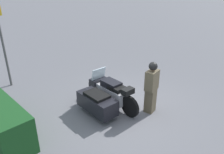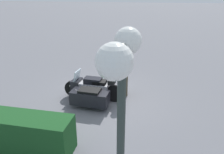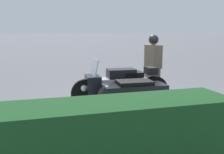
# 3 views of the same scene
# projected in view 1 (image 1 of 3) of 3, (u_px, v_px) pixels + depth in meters

# --- Properties ---
(ground_plane) EXTENTS (160.00, 160.00, 0.00)m
(ground_plane) POSITION_uv_depth(u_px,v_px,m) (125.00, 110.00, 7.25)
(ground_plane) COLOR slate
(police_motorcycle) EXTENTS (2.46, 1.36, 1.17)m
(police_motorcycle) POSITION_uv_depth(u_px,v_px,m) (102.00, 96.00, 7.13)
(police_motorcycle) COLOR black
(police_motorcycle) RESTS_ON ground
(officer_rider) EXTENTS (0.36, 0.51, 1.72)m
(officer_rider) POSITION_uv_depth(u_px,v_px,m) (151.00, 86.00, 6.82)
(officer_rider) COLOR brown
(officer_rider) RESTS_ON ground
(traffic_light_near) EXTENTS (0.22, 0.28, 3.18)m
(traffic_light_near) POSITION_uv_depth(u_px,v_px,m) (1.00, 34.00, 8.07)
(traffic_light_near) COLOR #4C4C4C
(traffic_light_near) RESTS_ON ground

